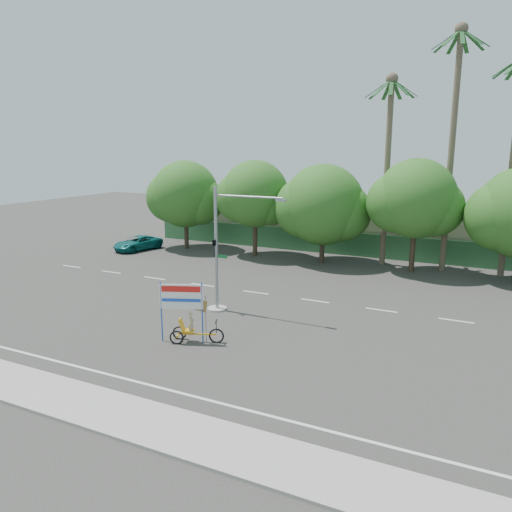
% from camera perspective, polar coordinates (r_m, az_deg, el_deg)
% --- Properties ---
extents(ground, '(120.00, 120.00, 0.00)m').
position_cam_1_polar(ground, '(24.42, -4.17, -9.61)').
color(ground, '#33302D').
rests_on(ground, ground).
extents(sidewalk_near, '(50.00, 2.40, 0.12)m').
position_cam_1_polar(sidewalk_near, '(18.95, -16.19, -16.76)').
color(sidewalk_near, gray).
rests_on(sidewalk_near, ground).
extents(fence, '(38.00, 0.08, 2.00)m').
position_cam_1_polar(fence, '(43.35, 10.29, 1.39)').
color(fence, '#336B3D').
rests_on(fence, ground).
extents(building_left, '(12.00, 8.00, 4.00)m').
position_cam_1_polar(building_left, '(50.83, 0.85, 4.34)').
color(building_left, beige).
rests_on(building_left, ground).
extents(building_right, '(14.00, 8.00, 3.60)m').
position_cam_1_polar(building_right, '(46.21, 21.48, 2.41)').
color(building_right, beige).
rests_on(building_right, ground).
extents(tree_far_left, '(7.14, 6.00, 7.96)m').
position_cam_1_polar(tree_far_left, '(45.59, -8.14, 6.79)').
color(tree_far_left, '#473828').
rests_on(tree_far_left, ground).
extents(tree_left, '(6.66, 5.60, 8.07)m').
position_cam_1_polar(tree_left, '(42.04, -0.17, 6.85)').
color(tree_left, '#473828').
rests_on(tree_left, ground).
extents(tree_center, '(7.62, 6.40, 7.85)m').
position_cam_1_polar(tree_center, '(39.82, 7.62, 5.57)').
color(tree_center, '#473828').
rests_on(tree_center, ground).
extents(tree_right, '(6.90, 5.80, 8.36)m').
position_cam_1_polar(tree_right, '(38.10, 17.73, 5.95)').
color(tree_right, '#473828').
rests_on(tree_right, ground).
extents(palm_tall, '(3.73, 3.79, 17.45)m').
position_cam_1_polar(palm_tall, '(39.17, 21.63, 13.51)').
color(palm_tall, '#70604C').
rests_on(palm_tall, ground).
extents(palm_short, '(3.73, 3.79, 14.45)m').
position_cam_1_polar(palm_short, '(39.80, 14.86, 11.61)').
color(palm_short, '#70604C').
rests_on(palm_short, ground).
extents(traffic_signal, '(4.72, 1.10, 7.00)m').
position_cam_1_polar(traffic_signal, '(27.89, -4.03, -0.51)').
color(traffic_signal, gray).
rests_on(traffic_signal, ground).
extents(trike_billboard, '(2.85, 1.38, 2.99)m').
position_cam_1_polar(trike_billboard, '(24.02, -7.78, -7.00)').
color(trike_billboard, black).
rests_on(trike_billboard, ground).
extents(pickup_truck, '(3.10, 4.90, 1.26)m').
position_cam_1_polar(pickup_truck, '(46.12, -13.37, 1.44)').
color(pickup_truck, '#0E6262').
rests_on(pickup_truck, ground).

